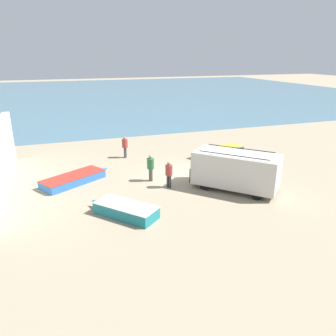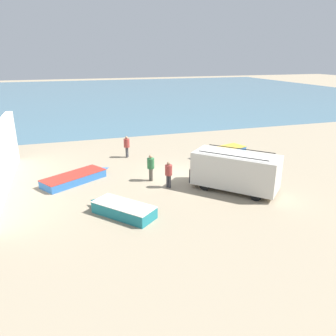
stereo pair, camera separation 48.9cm
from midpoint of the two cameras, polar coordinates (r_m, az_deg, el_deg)
The scene contains 10 objects.
ground_plane at distance 22.95m, azimuth 2.03°, elevation -1.24°, with size 200.00×200.00×0.00m, color gray.
sea_water at distance 73.03m, azimuth -12.17°, elevation 12.48°, with size 120.00×80.00×0.01m, color #477084.
harbor_wall at distance 22.38m, azimuth -26.60°, elevation 1.41°, with size 0.50×12.39×3.90m, color silver.
parked_van at distance 20.52m, azimuth 12.28°, elevation -0.39°, with size 5.10×5.22×2.47m.
fishing_rowboat_0 at distance 27.67m, azimuth 9.95°, elevation 2.77°, with size 5.53×2.74×0.64m.
fishing_rowboat_1 at distance 22.47m, azimuth -15.17°, elevation -1.65°, with size 4.86×3.53×0.54m.
fishing_rowboat_2 at distance 17.44m, azimuth -7.28°, elevation -7.11°, with size 3.40×3.73×0.64m.
fisherman_0 at distance 21.61m, azimuth -2.38°, elevation 0.47°, with size 0.47×0.47×1.80m.
fisherman_1 at distance 20.50m, azimuth 0.78°, elevation -0.72°, with size 0.45×0.45×1.71m.
fisherman_2 at distance 26.81m, azimuth -6.68°, elevation 4.04°, with size 0.47×0.47×1.77m.
Camera 2 is at (-7.09, -20.30, 8.00)m, focal length 35.00 mm.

